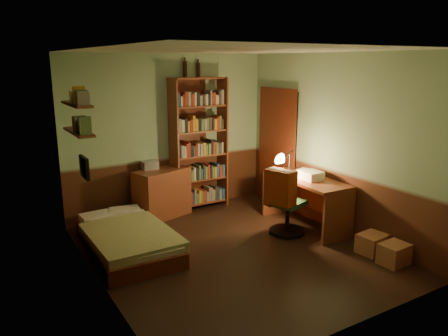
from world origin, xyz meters
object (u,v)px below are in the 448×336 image
bookshelf (199,145)px  desk (305,202)px  cardboard_box_a (394,254)px  cardboard_box_b (372,243)px  mini_stereo (150,165)px  desk_lamp (290,159)px  office_chair (288,204)px  dresser (162,193)px  bed (127,231)px

bookshelf → desk: size_ratio=1.55×
cardboard_box_a → cardboard_box_b: size_ratio=0.98×
mini_stereo → desk_lamp: (1.66, -1.47, 0.19)m
cardboard_box_b → bookshelf: bearing=111.2°
desk_lamp → office_chair: (-0.23, -0.27, -0.59)m
dresser → mini_stereo: 0.50m
cardboard_box_a → cardboard_box_b: (0.03, 0.37, -0.01)m
dresser → desk: size_ratio=0.62×
bed → mini_stereo: size_ratio=7.33×
mini_stereo → desk_lamp: size_ratio=0.43×
cardboard_box_b → cardboard_box_a: bearing=-94.6°
bookshelf → desk: bookshelf is taller
mini_stereo → office_chair: bearing=-50.5°
mini_stereo → bookshelf: bearing=-2.4°
office_chair → cardboard_box_b: bearing=-80.9°
bed → desk: size_ratio=1.27×
bookshelf → cardboard_box_b: size_ratio=6.15×
bed → office_chair: size_ratio=1.99×
dresser → desk: dresser is taller
bed → cardboard_box_a: bearing=-35.7°
cardboard_box_a → desk: bearing=93.3°
desk → cardboard_box_b: (0.12, -1.19, -0.26)m
desk_lamp → dresser: bearing=131.7°
desk_lamp → mini_stereo: bearing=131.8°
bookshelf → cardboard_box_b: bookshelf is taller
desk_lamp → cardboard_box_a: 2.00m
bed → mini_stereo: bearing=56.6°
bed → desk: desk is taller
office_chair → dresser: bearing=111.8°
desk → office_chair: size_ratio=1.57×
bookshelf → dresser: bearing=-179.2°
bed → bookshelf: size_ratio=0.81×
bed → office_chair: 2.31m
desk_lamp → cardboard_box_a: bearing=-87.8°
office_chair → cardboard_box_b: size_ratio=2.52×
desk_lamp → cardboard_box_a: (0.28, -1.75, -0.92)m
office_chair → desk_lamp: bearing=33.2°
mini_stereo → desk: size_ratio=0.17×
mini_stereo → dresser: bearing=-40.8°
bed → desk_lamp: (2.44, -0.37, 0.78)m
bed → dresser: size_ratio=2.04×
desk → office_chair: bearing=-166.6°
bookshelf → office_chair: (0.55, -1.70, -0.65)m
dresser → desk_lamp: 2.13m
mini_stereo → office_chair: mini_stereo is taller
mini_stereo → bookshelf: size_ratio=0.11×
dresser → cardboard_box_b: dresser is taller
cardboard_box_a → cardboard_box_b: cardboard_box_a is taller
dresser → cardboard_box_b: 3.29m
desk_lamp → bed: bearing=164.8°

